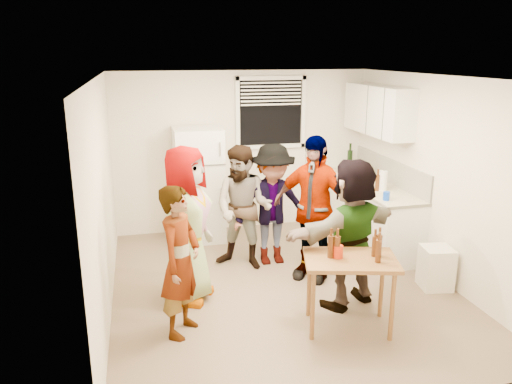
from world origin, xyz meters
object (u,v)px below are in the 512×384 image
object	(u,v)px
trash_bin	(436,268)
red_cup	(338,258)
wine_bottle	(349,170)
serving_table	(347,327)
guest_orange	(348,303)
guest_black	(311,276)
guest_stripe	(183,331)
guest_grey	(189,298)
blue_cup	(386,200)
refrigerator	(199,185)
kettle	(358,178)
guest_back_right	(272,262)
beer_bottle_counter	(377,191)
beer_bottle_table	(374,256)
guest_back_left	(244,266)

from	to	relation	value
trash_bin	red_cup	size ratio (longest dim) A/B	3.92
wine_bottle	serving_table	size ratio (longest dim) A/B	0.36
guest_orange	wine_bottle	bearing A→B (deg)	-135.34
guest_black	guest_orange	xyz separation A→B (m)	(0.17, -0.76, 0.00)
guest_stripe	guest_black	distance (m)	1.95
serving_table	guest_orange	size ratio (longest dim) A/B	0.54
guest_grey	guest_black	world-z (taller)	guest_grey
trash_bin	blue_cup	bearing A→B (deg)	111.22
guest_orange	guest_black	bearing A→B (deg)	-99.20
refrigerator	guest_orange	bearing A→B (deg)	-60.97
trash_bin	red_cup	world-z (taller)	red_cup
red_cup	guest_stripe	size ratio (longest dim) A/B	0.08
kettle	red_cup	xyz separation A→B (m)	(-1.37, -2.53, -0.13)
guest_back_right	red_cup	bearing A→B (deg)	-84.89
blue_cup	guest_black	world-z (taller)	blue_cup
red_cup	guest_black	size ratio (longest dim) A/B	0.07
beer_bottle_counter	red_cup	size ratio (longest dim) A/B	1.74
kettle	guest_back_right	xyz separation A→B (m)	(-1.57, -0.77, -0.90)
wine_bottle	red_cup	size ratio (longest dim) A/B	2.49
trash_bin	beer_bottle_table	xyz separation A→B (m)	(-1.15, -0.61, 0.52)
kettle	wine_bottle	size ratio (longest dim) A/B	0.82
beer_bottle_counter	serving_table	bearing A→B (deg)	-123.09
wine_bottle	guest_stripe	size ratio (longest dim) A/B	0.21
blue_cup	red_cup	distance (m)	1.82
trash_bin	guest_back_right	world-z (taller)	trash_bin
refrigerator	beer_bottle_table	world-z (taller)	refrigerator
guest_orange	red_cup	bearing A→B (deg)	30.35
wine_bottle	blue_cup	distance (m)	1.76
serving_table	guest_stripe	distance (m)	1.70
guest_back_left	guest_black	size ratio (longest dim) A/B	0.90
guest_grey	refrigerator	bearing A→B (deg)	17.96
wine_bottle	guest_grey	world-z (taller)	wine_bottle
refrigerator	guest_stripe	world-z (taller)	refrigerator
guest_stripe	guest_back_left	world-z (taller)	guest_back_left
beer_bottle_table	guest_back_right	bearing A→B (deg)	107.33
guest_back_left	guest_black	bearing A→B (deg)	-2.18
beer_bottle_table	kettle	bearing A→B (deg)	68.80
blue_cup	trash_bin	size ratio (longest dim) A/B	0.23
refrigerator	kettle	xyz separation A→B (m)	(2.40, -0.37, 0.05)
trash_bin	serving_table	bearing A→B (deg)	-156.66
wine_bottle	guest_grey	xyz separation A→B (m)	(-2.88, -2.10, -0.90)
guest_stripe	guest_back_left	bearing A→B (deg)	-2.22
refrigerator	guest_stripe	bearing A→B (deg)	-101.12
guest_back_left	wine_bottle	bearing A→B (deg)	65.29
kettle	guest_back_right	world-z (taller)	kettle
serving_table	guest_black	size ratio (longest dim) A/B	0.50
kettle	serving_table	bearing A→B (deg)	-120.25
kettle	guest_orange	world-z (taller)	kettle
beer_bottle_counter	beer_bottle_table	world-z (taller)	beer_bottle_counter
guest_stripe	guest_back_left	size ratio (longest dim) A/B	0.95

